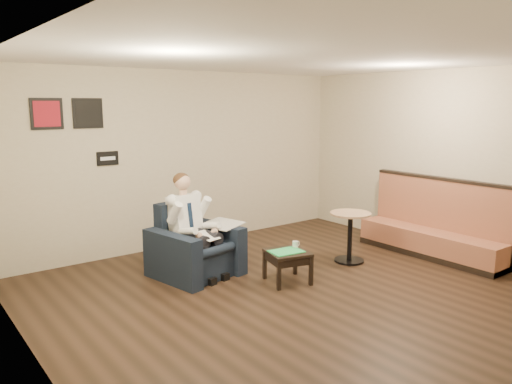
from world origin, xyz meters
TOP-DOWN VIEW (x-y plane):
  - ground at (0.00, 0.00)m, footprint 6.00×6.00m
  - wall_back at (0.00, 3.00)m, footprint 6.00×0.02m
  - wall_left at (-3.00, 0.00)m, footprint 0.02×6.00m
  - wall_right at (3.00, 0.00)m, footprint 0.02×6.00m
  - ceiling at (0.00, 0.00)m, footprint 6.00×6.00m
  - seating_sign at (-1.30, 2.98)m, footprint 0.32×0.02m
  - art_print_left at (-2.10, 2.98)m, footprint 0.42×0.03m
  - art_print_right at (-1.55, 2.98)m, footprint 0.42×0.03m
  - armchair at (-0.69, 1.56)m, footprint 1.16×1.16m
  - seated_man at (-0.67, 1.44)m, footprint 0.79×1.04m
  - lap_papers at (-0.65, 1.34)m, footprint 0.29×0.36m
  - newspaper at (-0.28, 1.53)m, footprint 0.53×0.60m
  - side_table at (0.12, 0.61)m, footprint 0.62×0.62m
  - green_folder at (0.08, 0.60)m, footprint 0.45×0.34m
  - coffee_mug at (0.30, 0.68)m, footprint 0.09×0.09m
  - smartphone at (0.20, 0.74)m, footprint 0.14×0.11m
  - banquette at (2.59, 0.16)m, footprint 0.54×2.28m
  - cafe_table at (1.39, 0.70)m, footprint 0.73×0.73m

SIDE VIEW (x-z plane):
  - ground at x=0.00m, z-range 0.00..0.00m
  - side_table at x=0.12m, z-range 0.00..0.41m
  - cafe_table at x=1.39m, z-range 0.00..0.73m
  - smartphone at x=0.20m, z-range 0.41..0.42m
  - green_folder at x=0.08m, z-range 0.41..0.42m
  - coffee_mug at x=0.30m, z-range 0.41..0.50m
  - armchair at x=-0.69m, z-range 0.00..0.96m
  - banquette at x=2.59m, z-range 0.00..1.17m
  - lap_papers at x=-0.65m, z-range 0.59..0.59m
  - newspaper at x=-0.28m, z-range 0.65..0.66m
  - seated_man at x=-0.67m, z-range 0.00..1.31m
  - wall_back at x=0.00m, z-range 0.00..2.80m
  - wall_left at x=-3.00m, z-range 0.00..2.80m
  - wall_right at x=3.00m, z-range 0.00..2.80m
  - seating_sign at x=-1.30m, z-range 1.40..1.60m
  - art_print_left at x=-2.10m, z-range 1.94..2.36m
  - art_print_right at x=-1.55m, z-range 1.94..2.36m
  - ceiling at x=0.00m, z-range 2.79..2.81m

